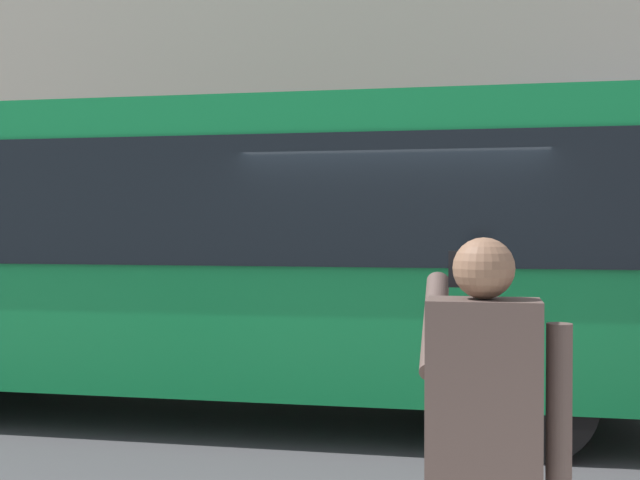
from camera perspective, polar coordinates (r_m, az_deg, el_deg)
The scene contains 3 objects.
ground_plane at distance 7.85m, azimuth 5.77°, elevation -12.91°, with size 60.00×60.00×0.00m, color #38383A.
red_bus at distance 8.28m, azimuth -7.15°, elevation -0.41°, with size 9.05×2.54×3.08m.
pedestrian_photographer at distance 3.06m, azimuth 11.36°, elevation -13.22°, with size 0.53×0.52×1.70m.
Camera 1 is at (-0.72, 7.59, 1.89)m, focal length 45.99 mm.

